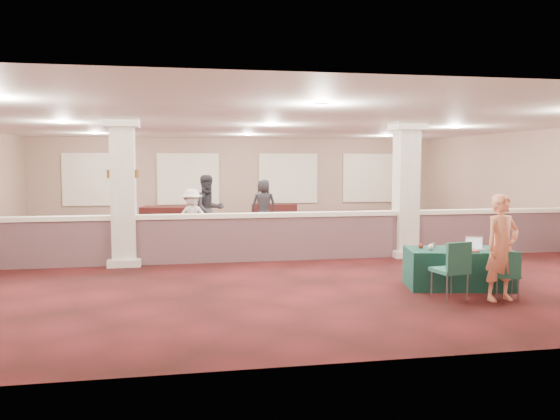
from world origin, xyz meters
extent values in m
plane|color=#451113|center=(0.00, 0.00, 0.00)|extent=(16.00, 16.00, 0.00)
cube|color=gray|center=(0.00, 8.00, 1.60)|extent=(16.00, 0.04, 3.20)
cube|color=gray|center=(0.00, -8.00, 1.60)|extent=(16.00, 0.04, 3.20)
cube|color=gray|center=(8.00, 0.00, 1.60)|extent=(0.04, 16.00, 3.20)
cube|color=silver|center=(0.00, 0.00, 3.20)|extent=(16.00, 16.00, 0.02)
cube|color=brown|center=(0.00, -1.50, 0.50)|extent=(15.60, 0.20, 1.00)
cube|color=silver|center=(0.00, -1.50, 1.05)|extent=(15.60, 0.28, 0.10)
cube|color=beige|center=(-3.50, -1.50, 1.60)|extent=(0.50, 0.50, 3.20)
cube|color=beige|center=(-3.50, -1.50, 0.08)|extent=(0.70, 0.70, 0.16)
cube|color=beige|center=(-3.50, -1.50, 3.10)|extent=(0.72, 0.72, 0.20)
cube|color=beige|center=(3.00, -1.50, 1.60)|extent=(0.50, 0.50, 3.20)
cube|color=beige|center=(3.00, -1.50, 0.08)|extent=(0.70, 0.70, 0.16)
cube|color=beige|center=(3.00, -1.50, 3.10)|extent=(0.72, 0.72, 0.20)
cylinder|color=brown|center=(-3.78, -1.50, 2.00)|extent=(0.12, 0.12, 0.18)
cylinder|color=white|center=(-3.78, -1.50, 2.00)|extent=(0.09, 0.09, 0.10)
cylinder|color=brown|center=(-3.22, -1.50, 2.00)|extent=(0.12, 0.12, 0.18)
cylinder|color=white|center=(-3.22, -1.50, 2.00)|extent=(0.09, 0.09, 0.10)
cube|color=#0E3633|center=(2.62, -4.79, 0.35)|extent=(1.96, 1.25, 0.70)
cube|color=#1C5249|center=(2.97, -5.66, 0.40)|extent=(0.51, 0.51, 0.05)
cube|color=#1C5249|center=(2.92, -5.84, 0.62)|extent=(0.38, 0.16, 0.39)
cylinder|color=slate|center=(2.77, -5.77, 0.19)|extent=(0.03, 0.03, 0.37)
cylinder|color=slate|center=(3.09, -5.87, 0.19)|extent=(0.03, 0.03, 0.37)
cylinder|color=slate|center=(2.86, -5.45, 0.19)|extent=(0.03, 0.03, 0.37)
cylinder|color=slate|center=(3.18, -5.55, 0.19)|extent=(0.03, 0.03, 0.37)
cube|color=#1C5249|center=(2.06, -5.53, 0.47)|extent=(0.57, 0.57, 0.06)
cube|color=#1C5249|center=(2.10, -5.74, 0.74)|extent=(0.47, 0.14, 0.46)
cylinder|color=slate|center=(1.90, -5.76, 0.22)|extent=(0.03, 0.03, 0.44)
cylinder|color=slate|center=(2.29, -5.69, 0.22)|extent=(0.03, 0.03, 0.44)
cylinder|color=slate|center=(1.82, -5.37, 0.22)|extent=(0.03, 0.03, 0.44)
cylinder|color=slate|center=(2.22, -5.29, 0.22)|extent=(0.03, 0.03, 0.44)
imported|color=#F5876A|center=(2.84, -5.75, 0.87)|extent=(0.69, 0.53, 1.74)
cube|color=black|center=(-2.76, 1.80, 0.33)|extent=(1.77, 1.09, 0.67)
cube|color=black|center=(2.00, 0.30, 0.37)|extent=(2.01, 1.48, 0.73)
cube|color=black|center=(3.13, 2.31, 0.37)|extent=(1.98, 1.36, 0.73)
cube|color=black|center=(-2.67, 5.07, 0.38)|extent=(2.01, 1.27, 0.76)
cube|color=black|center=(1.18, 6.50, 0.34)|extent=(1.82, 1.15, 0.69)
cube|color=black|center=(2.80, 3.20, 0.33)|extent=(1.79, 1.26, 0.66)
imported|color=black|center=(-1.54, 1.31, 0.95)|extent=(1.04, 0.82, 1.90)
imported|color=#B7B8B3|center=(-2.00, 0.83, 0.78)|extent=(1.08, 0.72, 1.55)
imported|color=black|center=(6.22, 6.00, 0.77)|extent=(0.99, 0.89, 1.55)
imported|color=black|center=(0.41, 4.06, 0.85)|extent=(0.85, 0.48, 1.69)
cube|color=silver|center=(2.89, -4.89, 0.71)|extent=(0.35, 0.28, 0.02)
cube|color=silver|center=(2.91, -4.78, 0.82)|extent=(0.31, 0.07, 0.21)
cube|color=silver|center=(2.91, -4.79, 0.80)|extent=(0.28, 0.06, 0.18)
cube|color=#BF3F1E|center=(2.62, -5.03, 0.71)|extent=(0.43, 0.36, 0.03)
sphere|color=beige|center=(2.08, -4.78, 0.75)|extent=(0.10, 0.10, 0.10)
sphere|color=maroon|center=(1.97, -4.61, 0.74)|extent=(0.10, 0.10, 0.10)
sphere|color=#49494D|center=(2.22, -4.59, 0.75)|extent=(0.10, 0.10, 0.10)
cube|color=red|center=(3.17, -5.17, 0.70)|extent=(0.12, 0.05, 0.01)
camera|label=1|loc=(-2.25, -13.72, 2.25)|focal=35.00mm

